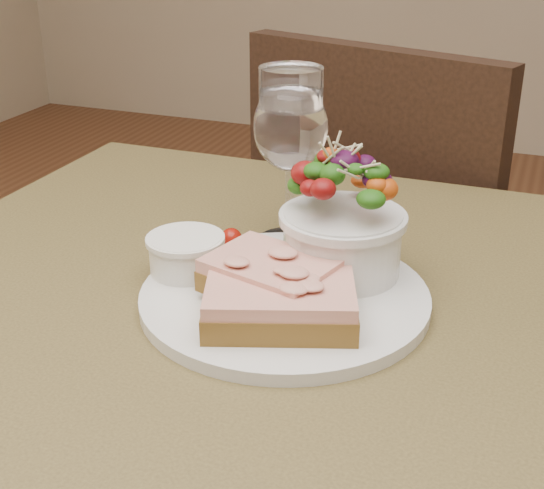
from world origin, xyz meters
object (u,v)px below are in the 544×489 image
at_px(dinner_plate, 285,297).
at_px(sandwich_front, 280,301).
at_px(sandwich_back, 270,276).
at_px(wine_glass, 291,132).
at_px(cafe_table, 258,405).
at_px(chair_far, 404,361).
at_px(ramekin, 186,252).
at_px(salad_bowl, 343,215).

relative_size(dinner_plate, sandwich_front, 1.75).
distance_m(sandwich_back, wine_glass, 0.17).
xyz_separation_m(sandwich_front, wine_glass, (-0.05, 0.17, 0.09)).
height_order(cafe_table, chair_far, chair_far).
xyz_separation_m(chair_far, sandwich_back, (-0.02, -0.65, 0.49)).
xyz_separation_m(cafe_table, sandwich_front, (0.03, -0.02, 0.13)).
relative_size(sandwich_front, sandwich_back, 1.20).
bearing_deg(sandwich_back, wine_glass, 118.45).
distance_m(cafe_table, chair_far, 0.75).
distance_m(chair_far, wine_glass, 0.78).
distance_m(dinner_plate, ramekin, 0.11).
xyz_separation_m(cafe_table, chair_far, (0.03, 0.66, -0.36)).
relative_size(chair_far, dinner_plate, 3.39).
height_order(ramekin, salad_bowl, salad_bowl).
bearing_deg(salad_bowl, sandwich_front, -102.98).
xyz_separation_m(sandwich_back, salad_bowl, (0.04, 0.07, 0.04)).
bearing_deg(cafe_table, sandwich_front, -34.21).
xyz_separation_m(salad_bowl, wine_glass, (-0.08, 0.07, 0.05)).
height_order(sandwich_front, sandwich_back, sandwich_back).
distance_m(sandwich_front, sandwich_back, 0.04).
xyz_separation_m(sandwich_front, sandwich_back, (-0.02, 0.03, 0.01)).
bearing_deg(sandwich_back, sandwich_front, -39.98).
bearing_deg(sandwich_front, chair_far, 70.79).
distance_m(cafe_table, sandwich_back, 0.14).
distance_m(chair_far, sandwich_back, 0.82).
bearing_deg(dinner_plate, chair_far, 89.08).
height_order(sandwich_front, ramekin, ramekin).
distance_m(cafe_table, wine_glass, 0.27).
relative_size(chair_far, wine_glass, 5.14).
bearing_deg(sandwich_front, wine_glass, 87.65).
bearing_deg(dinner_plate, sandwich_back, -111.89).
xyz_separation_m(dinner_plate, sandwich_front, (0.01, -0.05, 0.02)).
relative_size(chair_far, sandwich_back, 7.14).
height_order(chair_far, salad_bowl, chair_far).
xyz_separation_m(dinner_plate, salad_bowl, (0.04, 0.06, 0.07)).
bearing_deg(chair_far, sandwich_front, 108.34).
relative_size(cafe_table, sandwich_front, 5.29).
xyz_separation_m(cafe_table, salad_bowl, (0.05, 0.08, 0.17)).
bearing_deg(sandwich_front, ramekin, 136.13).
relative_size(dinner_plate, ramekin, 3.81).
xyz_separation_m(chair_far, dinner_plate, (-0.01, -0.64, 0.46)).
bearing_deg(sandwich_back, cafe_table, -121.85).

